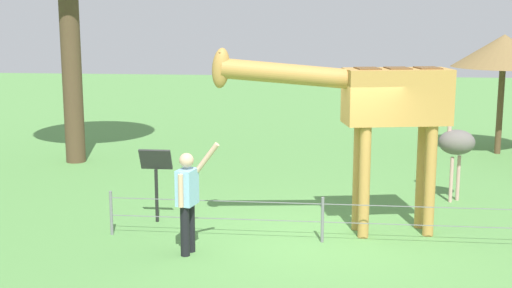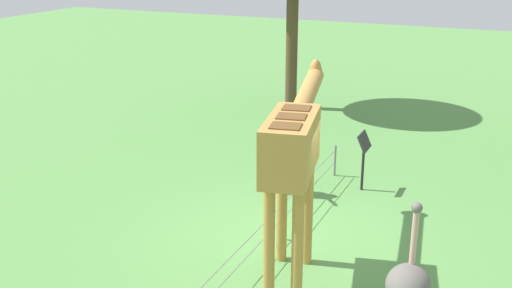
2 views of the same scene
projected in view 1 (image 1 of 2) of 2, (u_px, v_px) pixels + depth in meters
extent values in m
plane|color=#568E47|center=(322.00, 238.00, 11.38)|extent=(60.00, 60.00, 0.00)
cylinder|color=#BC8942|center=(364.00, 183.00, 11.27)|extent=(0.18, 0.18, 1.86)
cylinder|color=#BC8942|center=(358.00, 176.00, 11.70)|extent=(0.18, 0.18, 1.86)
cylinder|color=#BC8942|center=(430.00, 181.00, 11.36)|extent=(0.18, 0.18, 1.86)
cylinder|color=#BC8942|center=(421.00, 175.00, 11.79)|extent=(0.18, 0.18, 1.86)
cube|color=#BC8942|center=(397.00, 96.00, 11.27)|extent=(1.81, 1.03, 0.90)
cube|color=brown|center=(368.00, 68.00, 11.14)|extent=(0.44, 0.50, 0.02)
cube|color=brown|center=(398.00, 68.00, 11.19)|extent=(0.44, 0.50, 0.02)
cube|color=brown|center=(428.00, 68.00, 11.23)|extent=(0.44, 0.50, 0.02)
cylinder|color=#BC8942|center=(292.00, 74.00, 11.05)|extent=(2.31, 0.78, 0.53)
ellipsoid|color=#BC8942|center=(221.00, 68.00, 10.93)|extent=(0.38, 0.32, 0.66)
cylinder|color=brown|center=(220.00, 57.00, 10.83)|extent=(0.05, 0.05, 0.14)
cylinder|color=brown|center=(221.00, 56.00, 10.95)|extent=(0.05, 0.05, 0.14)
cylinder|color=black|center=(191.00, 227.00, 10.68)|extent=(0.14, 0.14, 0.78)
cylinder|color=black|center=(185.00, 231.00, 10.50)|extent=(0.14, 0.14, 0.78)
cube|color=#8CBFE0|center=(187.00, 187.00, 10.47)|extent=(0.31, 0.40, 0.55)
sphere|color=#D8AD8C|center=(186.00, 160.00, 10.39)|extent=(0.22, 0.22, 0.22)
cylinder|color=#D8AD8C|center=(207.00, 158.00, 10.44)|extent=(0.41, 0.17, 0.48)
cylinder|color=#D8AD8C|center=(181.00, 191.00, 10.26)|extent=(0.08, 0.08, 0.50)
cube|color=black|center=(190.00, 194.00, 10.72)|extent=(0.16, 0.22, 0.24)
cylinder|color=#CC9E93|center=(451.00, 180.00, 13.49)|extent=(0.07, 0.07, 0.90)
cylinder|color=#CC9E93|center=(458.00, 178.00, 13.63)|extent=(0.07, 0.07, 0.90)
ellipsoid|color=#66605B|center=(457.00, 142.00, 13.42)|extent=(0.70, 0.56, 0.49)
cylinder|color=#CC9E93|center=(450.00, 114.00, 13.33)|extent=(0.08, 0.08, 0.80)
sphere|color=#66605B|center=(452.00, 91.00, 13.25)|extent=(0.14, 0.14, 0.14)
cylinder|color=brown|center=(500.00, 111.00, 18.05)|extent=(0.16, 0.16, 2.28)
cone|color=brown|center=(504.00, 51.00, 17.76)|extent=(2.64, 2.64, 0.84)
cylinder|color=brown|center=(71.00, 62.00, 16.79)|extent=(0.48, 0.48, 4.94)
cylinder|color=black|center=(157.00, 196.00, 12.21)|extent=(0.06, 0.06, 0.95)
cube|color=#2D2D2D|center=(156.00, 159.00, 12.09)|extent=(0.56, 0.21, 0.38)
cylinder|color=slate|center=(322.00, 220.00, 11.12)|extent=(0.05, 0.05, 0.75)
cylinder|color=slate|center=(111.00, 213.00, 11.50)|extent=(0.05, 0.05, 0.75)
cube|color=slate|center=(323.00, 204.00, 11.08)|extent=(7.00, 0.01, 0.01)
cube|color=slate|center=(322.00, 222.00, 11.13)|extent=(7.00, 0.01, 0.01)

